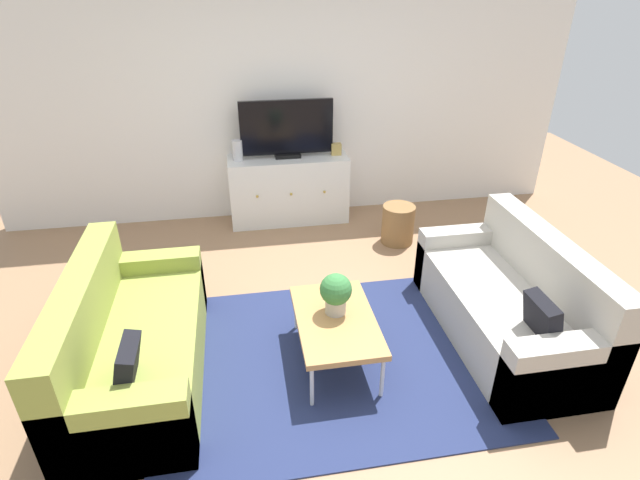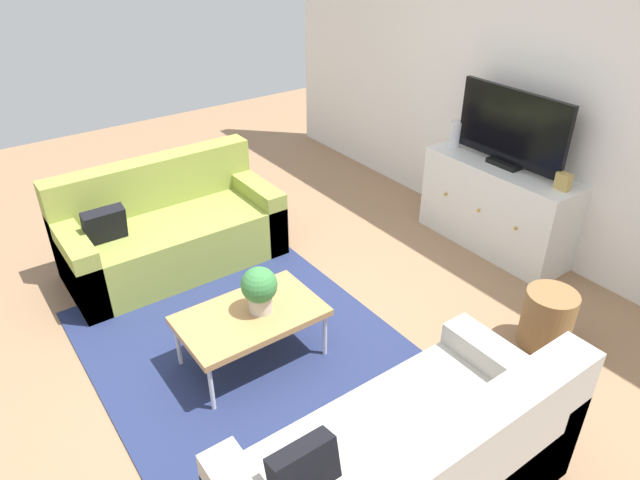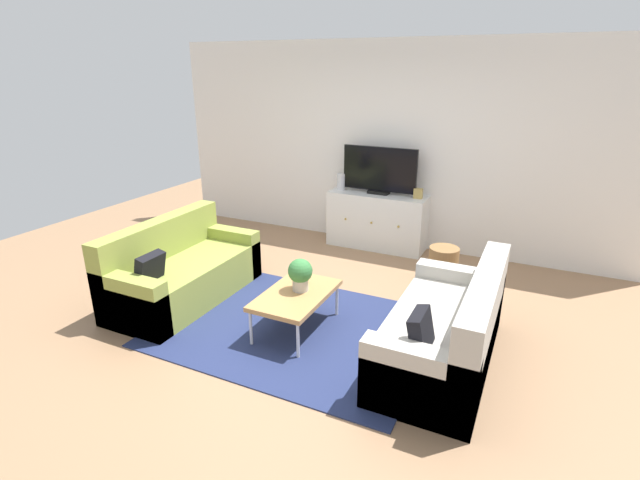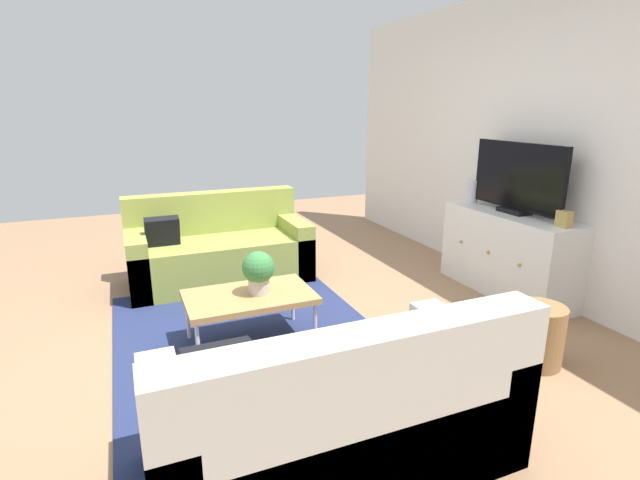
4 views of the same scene
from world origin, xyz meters
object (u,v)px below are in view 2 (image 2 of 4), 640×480
potted_plant (259,288)px  wicker_basket (547,319)px  couch_left_side (169,231)px  mantel_clock (563,181)px  tv_console (496,207)px  flat_screen_tv (512,129)px  glass_vase (455,134)px  coffee_table (251,317)px  couch_right_side (411,478)px

potted_plant → wicker_basket: bearing=58.4°
couch_left_side → mantel_clock: size_ratio=13.06×
tv_console → potted_plant: bearing=-88.4°
tv_console → mantel_clock: (0.54, 0.00, 0.44)m
couch_left_side → flat_screen_tv: size_ratio=1.69×
potted_plant → flat_screen_tv: flat_screen_tv is taller
tv_console → glass_vase: 0.73m
coffee_table → glass_vase: glass_vase is taller
couch_right_side → glass_vase: (-2.01, 2.37, 0.58)m
potted_plant → wicker_basket: potted_plant is taller
couch_right_side → couch_left_side: bearing=180.0°
couch_left_side → mantel_clock: (1.93, 2.37, 0.53)m
couch_right_side → flat_screen_tv: size_ratio=1.69×
couch_left_side → couch_right_side: bearing=0.0°
coffee_table → tv_console: size_ratio=0.68×
coffee_table → flat_screen_tv: flat_screen_tv is taller
flat_screen_tv → potted_plant: bearing=-88.4°
tv_console → glass_vase: (-0.54, 0.00, 0.49)m
potted_plant → flat_screen_tv: bearing=91.6°
glass_vase → coffee_table: bearing=-76.2°
wicker_basket → potted_plant: bearing=-121.6°
couch_left_side → tv_console: (1.39, 2.37, 0.09)m
flat_screen_tv → mantel_clock: 0.59m
tv_console → mantel_clock: bearing=0.0°
couch_right_side → mantel_clock: 2.60m
couch_left_side → wicker_basket: couch_left_side is taller
coffee_table → couch_left_side: bearing=177.8°
coffee_table → tv_console: 2.43m
couch_left_side → glass_vase: (0.85, 2.37, 0.58)m
couch_right_side → coffee_table: size_ratio=1.88×
couch_left_side → wicker_basket: (2.46, 1.64, -0.08)m
mantel_clock → tv_console: bearing=-180.0°
potted_plant → couch_right_side: bearing=-0.6°
flat_screen_tv → mantel_clock: bearing=-2.1°
couch_right_side → potted_plant: 1.43m
couch_right_side → wicker_basket: size_ratio=4.09×
tv_console → flat_screen_tv: size_ratio=1.32×
flat_screen_tv → glass_vase: 0.58m
mantel_clock → coffee_table: bearing=-101.3°
coffee_table → mantel_clock: 2.52m
glass_vase → couch_right_side: bearing=-49.7°
couch_left_side → flat_screen_tv: bearing=59.8°
couch_left_side → flat_screen_tv: flat_screen_tv is taller
potted_plant → flat_screen_tv: (-0.07, 2.38, 0.51)m
potted_plant → glass_vase: 2.46m
couch_right_side → coffee_table: (-1.41, -0.06, 0.07)m
wicker_basket → couch_right_side: bearing=-76.3°
coffee_table → potted_plant: size_ratio=2.90×
tv_console → flat_screen_tv: 0.69m
potted_plant → couch_left_side: bearing=-179.4°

